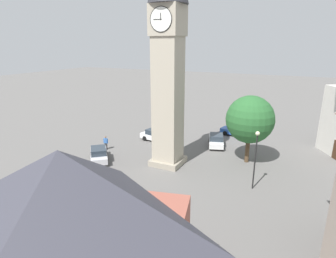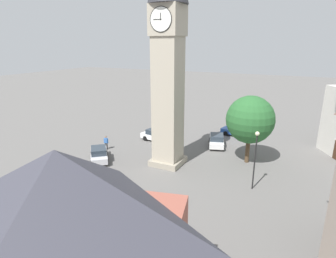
% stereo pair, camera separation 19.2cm
% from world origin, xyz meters
% --- Properties ---
extents(ground_plane, '(200.00, 200.00, 0.00)m').
position_xyz_m(ground_plane, '(0.00, 0.00, 0.00)').
color(ground_plane, '#605E5B').
extents(clock_tower, '(3.79, 3.79, 22.60)m').
position_xyz_m(clock_tower, '(0.00, 0.00, 13.25)').
color(clock_tower, gray).
rests_on(clock_tower, ground).
extents(car_blue_kerb, '(4.37, 2.44, 1.53)m').
position_xyz_m(car_blue_kerb, '(4.64, -5.83, 0.76)').
color(car_blue_kerb, white).
rests_on(car_blue_kerb, ground).
extents(car_silver_kerb, '(3.98, 4.22, 1.53)m').
position_xyz_m(car_silver_kerb, '(7.05, 2.64, 0.76)').
color(car_silver_kerb, silver).
rests_on(car_silver_kerb, ground).
extents(car_red_corner, '(2.86, 4.45, 1.53)m').
position_xyz_m(car_red_corner, '(-3.01, -7.46, 0.76)').
color(car_red_corner, white).
rests_on(car_red_corner, ground).
extents(car_white_side, '(4.45, 2.87, 1.53)m').
position_xyz_m(car_white_side, '(5.05, 7.41, 0.76)').
color(car_white_side, silver).
rests_on(car_white_side, ground).
extents(car_black_far, '(4.37, 2.44, 1.53)m').
position_xyz_m(car_black_far, '(-4.33, -12.66, 0.76)').
color(car_black_far, '#2D5BB7').
rests_on(car_black_far, ground).
extents(pedestrian, '(0.54, 0.32, 1.69)m').
position_xyz_m(pedestrian, '(8.51, -0.45, 1.01)').
color(pedestrian, black).
rests_on(pedestrian, ground).
extents(tree, '(4.96, 4.96, 7.20)m').
position_xyz_m(tree, '(-7.39, -4.14, 4.71)').
color(tree, brown).
rests_on(tree, ground).
extents(building_terrace_right, '(10.63, 9.94, 8.60)m').
position_xyz_m(building_terrace_right, '(-4.57, 18.13, 4.40)').
color(building_terrace_right, '#995142').
rests_on(building_terrace_right, ground).
extents(lamp_post, '(0.36, 0.36, 5.25)m').
position_xyz_m(lamp_post, '(-9.03, 1.57, 3.49)').
color(lamp_post, black).
rests_on(lamp_post, ground).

